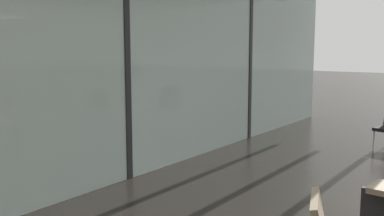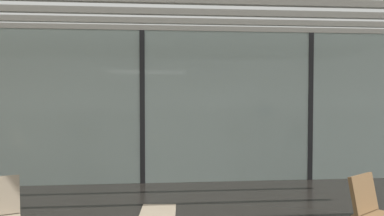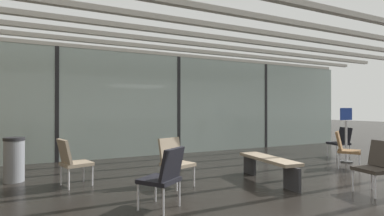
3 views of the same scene
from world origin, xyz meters
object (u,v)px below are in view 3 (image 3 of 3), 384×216
Objects in this scene: waiting_bench at (268,163)px; lounge_chair_2 at (175,159)px; lounge_chair_5 at (164,174)px; lounge_chair_3 at (72,159)px; lounge_chair_1 at (377,164)px; lounge_chair_4 at (341,140)px; parked_airplane at (148,98)px; trash_bin at (14,159)px; lounge_chair_0 at (345,147)px; info_sign at (346,137)px.

lounge_chair_2 is at bearing 78.40° from waiting_bench.
waiting_bench is at bearing 157.11° from lounge_chair_5.
lounge_chair_1 is at bearing -136.58° from lounge_chair_3.
lounge_chair_5 is at bearing -57.70° from lounge_chair_4.
parked_airplane is at bearing -166.65° from lounge_chair_1.
lounge_chair_0 is at bearing -15.06° from trash_bin.
lounge_chair_0 is at bearing -116.39° from lounge_chair_3.
lounge_chair_0 is at bearing -23.28° from lounge_chair_2.
parked_airplane is 14.68× the size of lounge_chair_2.
trash_bin is 0.60× the size of info_sign.
lounge_chair_3 is (-3.73, -7.63, -1.44)m from parked_airplane.
trash_bin is at bearing -124.82° from parked_airplane.
lounge_chair_0 is 0.51× the size of waiting_bench.
lounge_chair_2 is at bearing -103.50° from parked_airplane.
lounge_chair_2 is 5.01m from info_sign.
lounge_chair_0 is at bearing -75.35° from parked_airplane.
info_sign is at bearing 156.16° from lounge_chair_5.
lounge_chair_1 is 1.01× the size of trash_bin.
info_sign reaches higher than lounge_chair_2.
lounge_chair_2 is (-4.28, 0.30, 0.00)m from lounge_chair_0.
trash_bin is at bearing -113.51° from lounge_chair_1.
lounge_chair_5 is (-6.21, -1.91, 0.00)m from lounge_chair_4.
lounge_chair_0 is 1.00× the size of lounge_chair_1.
lounge_chair_2 is at bearing -30.31° from trash_bin.
lounge_chair_2 and lounge_chair_3 have the same top height.
lounge_chair_0 is 0.90m from info_sign.
lounge_chair_2 reaches higher than trash_bin.
parked_airplane is 7.53× the size of waiting_bench.
lounge_chair_3 is at bearing 137.19° from lounge_chair_2.
waiting_bench is (-2.51, -0.21, -0.13)m from lounge_chair_0.
waiting_bench is at bearing -91.60° from parked_airplane.
waiting_bench is at bearing -25.09° from trash_bin.
lounge_chair_4 is at bearing -11.13° from lounge_chair_2.
lounge_chair_1 is at bearing -164.64° from lounge_chair_0.
lounge_chair_0 is 4.29m from lounge_chair_2.
lounge_chair_4 is at bearing 143.44° from lounge_chair_1.
lounge_chair_4 is 8.36m from trash_bin.
lounge_chair_3 is at bearing 74.68° from waiting_bench.
lounge_chair_0 and lounge_chair_3 have the same top height.
lounge_chair_3 is at bearing 175.35° from info_sign.
waiting_bench is (-0.25, -8.88, -1.57)m from parked_airplane.
parked_airplane is 9.93m from lounge_chair_5.
lounge_chair_4 is (2.73, 2.72, 0.00)m from lounge_chair_1.
parked_airplane is 8.40m from trash_bin.
lounge_chair_4 reaches higher than trash_bin.
parked_airplane is 9.07m from lounge_chair_0.
lounge_chair_4 is 0.60× the size of info_sign.
lounge_chair_4 is at bearing -5.33° from trash_bin.
parked_airplane reaches higher than trash_bin.
parked_airplane reaches higher than waiting_bench.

